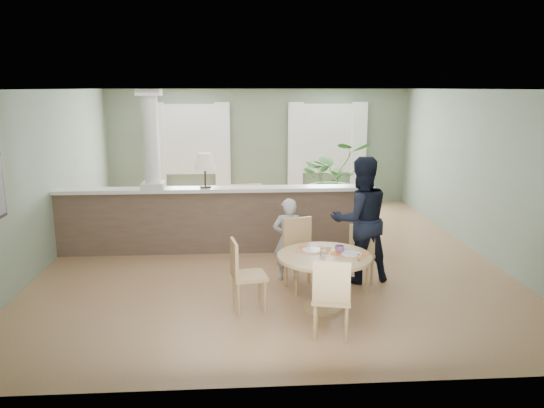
{
  "coord_description": "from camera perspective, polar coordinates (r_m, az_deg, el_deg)",
  "views": [
    {
      "loc": [
        -0.53,
        -8.44,
        2.72
      ],
      "look_at": [
        -0.03,
        -1.0,
        1.08
      ],
      "focal_mm": 35.0,
      "sensor_mm": 36.0,
      "label": 1
    }
  ],
  "objects": [
    {
      "name": "sofa",
      "position": [
        10.3,
        -6.43,
        -0.66
      ],
      "size": [
        2.93,
        1.52,
        0.82
      ],
      "primitive_type": "imported",
      "rotation": [
        0.0,
        0.0,
        0.16
      ],
      "color": "#8A654B",
      "rests_on": "ground"
    },
    {
      "name": "houseplant",
      "position": [
        11.34,
        6.63,
        2.67
      ],
      "size": [
        1.72,
        1.57,
        1.64
      ],
      "primitive_type": "imported",
      "rotation": [
        0.0,
        0.0,
        0.21
      ],
      "color": "#396E2C",
      "rests_on": "ground"
    },
    {
      "name": "chair_far_man",
      "position": [
        7.48,
        9.45,
        -5.3
      ],
      "size": [
        0.51,
        0.51,
        0.85
      ],
      "rotation": [
        0.0,
        0.0,
        -0.46
      ],
      "color": "tan",
      "rests_on": "ground"
    },
    {
      "name": "child_person",
      "position": [
        7.6,
        1.74,
        -3.82
      ],
      "size": [
        0.44,
        0.29,
        1.2
      ],
      "primitive_type": "imported",
      "rotation": [
        0.0,
        0.0,
        3.14
      ],
      "color": "#A7A8AD",
      "rests_on": "ground"
    },
    {
      "name": "chair_side",
      "position": [
        6.61,
        -3.09,
        -7.29
      ],
      "size": [
        0.47,
        0.47,
        0.9
      ],
      "rotation": [
        0.0,
        0.0,
        1.74
      ],
      "color": "tan",
      "rests_on": "ground"
    },
    {
      "name": "chair_far_boy",
      "position": [
        7.32,
        3.12,
        -5.0
      ],
      "size": [
        0.55,
        0.55,
        0.97
      ],
      "rotation": [
        0.0,
        0.0,
        0.32
      ],
      "color": "tan",
      "rests_on": "ground"
    },
    {
      "name": "man_person",
      "position": [
        7.6,
        9.47,
        -1.66
      ],
      "size": [
        0.98,
        0.83,
        1.8
      ],
      "primitive_type": "imported",
      "rotation": [
        0.0,
        0.0,
        3.33
      ],
      "color": "black",
      "rests_on": "ground"
    },
    {
      "name": "dining_table",
      "position": [
        6.64,
        5.71,
        -6.65
      ],
      "size": [
        1.17,
        1.17,
        0.8
      ],
      "rotation": [
        0.0,
        0.0,
        -0.29
      ],
      "color": "tan",
      "rests_on": "ground"
    },
    {
      "name": "ground",
      "position": [
        8.89,
        -0.24,
        -5.43
      ],
      "size": [
        8.0,
        8.0,
        0.0
      ],
      "primitive_type": "plane",
      "color": "tan",
      "rests_on": "ground"
    },
    {
      "name": "chair_near",
      "position": [
        5.9,
        6.43,
        -9.68
      ],
      "size": [
        0.5,
        0.5,
        0.93
      ],
      "rotation": [
        0.0,
        0.0,
        2.92
      ],
      "color": "tan",
      "rests_on": "ground"
    },
    {
      "name": "room_shell",
      "position": [
        9.13,
        -0.69,
        6.68
      ],
      "size": [
        7.02,
        8.02,
        2.71
      ],
      "color": "gray",
      "rests_on": "ground"
    },
    {
      "name": "pony_wall",
      "position": [
        8.89,
        -6.68,
        -0.79
      ],
      "size": [
        5.32,
        0.38,
        2.7
      ],
      "color": "brown",
      "rests_on": "ground"
    }
  ]
}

